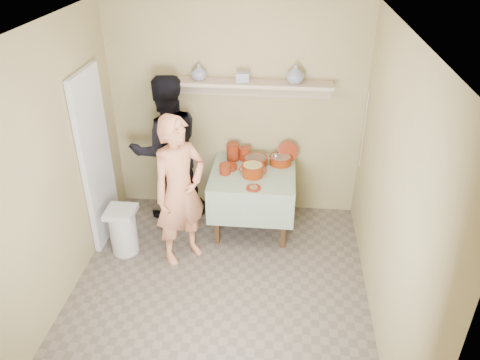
# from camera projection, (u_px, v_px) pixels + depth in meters

# --- Properties ---
(ground) EXTENTS (3.50, 3.50, 0.00)m
(ground) POSITION_uv_depth(u_px,v_px,m) (218.00, 298.00, 4.69)
(ground) COLOR #685D52
(ground) RESTS_ON ground
(tile_panel) EXTENTS (0.06, 0.70, 2.00)m
(tile_panel) POSITION_uv_depth(u_px,v_px,m) (96.00, 160.00, 5.14)
(tile_panel) COLOR silver
(tile_panel) RESTS_ON ground
(plate_stack_a) EXTENTS (0.15, 0.15, 0.21)m
(plate_stack_a) POSITION_uv_depth(u_px,v_px,m) (233.00, 152.00, 5.61)
(plate_stack_a) COLOR maroon
(plate_stack_a) RESTS_ON serving_table
(plate_stack_b) EXTENTS (0.13, 0.13, 0.16)m
(plate_stack_b) POSITION_uv_depth(u_px,v_px,m) (245.00, 154.00, 5.61)
(plate_stack_b) COLOR maroon
(plate_stack_b) RESTS_ON serving_table
(bowl_stack) EXTENTS (0.13, 0.13, 0.13)m
(bowl_stack) POSITION_uv_depth(u_px,v_px,m) (225.00, 169.00, 5.32)
(bowl_stack) COLOR maroon
(bowl_stack) RESTS_ON serving_table
(empty_bowl) EXTENTS (0.18, 0.18, 0.05)m
(empty_bowl) POSITION_uv_depth(u_px,v_px,m) (230.00, 167.00, 5.44)
(empty_bowl) COLOR maroon
(empty_bowl) RESTS_ON serving_table
(propped_lid) EXTENTS (0.25, 0.10, 0.25)m
(propped_lid) POSITION_uv_depth(u_px,v_px,m) (287.00, 152.00, 5.57)
(propped_lid) COLOR maroon
(propped_lid) RESTS_ON serving_table
(vase_right) EXTENTS (0.26, 0.26, 0.21)m
(vase_right) POSITION_uv_depth(u_px,v_px,m) (295.00, 74.00, 5.12)
(vase_right) COLOR navy
(vase_right) RESTS_ON wall_shelf
(vase_left) EXTENTS (0.25, 0.25, 0.18)m
(vase_left) POSITION_uv_depth(u_px,v_px,m) (199.00, 72.00, 5.23)
(vase_left) COLOR navy
(vase_left) RESTS_ON wall_shelf
(ceramic_box) EXTENTS (0.16, 0.12, 0.11)m
(ceramic_box) POSITION_uv_depth(u_px,v_px,m) (242.00, 77.00, 5.18)
(ceramic_box) COLOR navy
(ceramic_box) RESTS_ON wall_shelf
(person_cook) EXTENTS (0.72, 0.72, 1.68)m
(person_cook) POSITION_uv_depth(u_px,v_px,m) (180.00, 192.00, 4.86)
(person_cook) COLOR tan
(person_cook) RESTS_ON ground
(person_helper) EXTENTS (1.10, 1.01, 1.82)m
(person_helper) POSITION_uv_depth(u_px,v_px,m) (167.00, 149.00, 5.57)
(person_helper) COLOR black
(person_helper) RESTS_ON ground
(room_shell) EXTENTS (3.04, 3.54, 2.62)m
(room_shell) POSITION_uv_depth(u_px,v_px,m) (213.00, 155.00, 3.89)
(room_shell) COLOR tan
(room_shell) RESTS_ON ground
(serving_table) EXTENTS (0.97, 0.97, 0.76)m
(serving_table) POSITION_uv_depth(u_px,v_px,m) (253.00, 181.00, 5.45)
(serving_table) COLOR #4C2D16
(serving_table) RESTS_ON ground
(cazuela_meat_a) EXTENTS (0.30, 0.30, 0.10)m
(cazuela_meat_a) POSITION_uv_depth(u_px,v_px,m) (255.00, 160.00, 5.52)
(cazuela_meat_a) COLOR #661D04
(cazuela_meat_a) RESTS_ON serving_table
(cazuela_meat_b) EXTENTS (0.28, 0.28, 0.10)m
(cazuela_meat_b) POSITION_uv_depth(u_px,v_px,m) (281.00, 159.00, 5.54)
(cazuela_meat_b) COLOR #661D04
(cazuela_meat_b) RESTS_ON serving_table
(ladle) EXTENTS (0.08, 0.26, 0.19)m
(ladle) POSITION_uv_depth(u_px,v_px,m) (276.00, 156.00, 5.50)
(ladle) COLOR silver
(ladle) RESTS_ON cazuela_meat_b
(cazuela_rice) EXTENTS (0.33, 0.25, 0.14)m
(cazuela_rice) POSITION_uv_depth(u_px,v_px,m) (253.00, 169.00, 5.27)
(cazuela_rice) COLOR #661D04
(cazuela_rice) RESTS_ON serving_table
(front_plate) EXTENTS (0.16, 0.16, 0.03)m
(front_plate) POSITION_uv_depth(u_px,v_px,m) (253.00, 188.00, 5.06)
(front_plate) COLOR maroon
(front_plate) RESTS_ON serving_table
(wall_shelf) EXTENTS (1.80, 0.25, 0.21)m
(wall_shelf) POSITION_uv_depth(u_px,v_px,m) (252.00, 85.00, 5.26)
(wall_shelf) COLOR #BEA68D
(wall_shelf) RESTS_ON room_shell
(trash_bin) EXTENTS (0.32, 0.32, 0.56)m
(trash_bin) POSITION_uv_depth(u_px,v_px,m) (123.00, 230.00, 5.21)
(trash_bin) COLOR silver
(trash_bin) RESTS_ON ground
(electrical_cord) EXTENTS (0.01, 0.05, 0.90)m
(electrical_cord) POSITION_uv_depth(u_px,v_px,m) (364.00, 130.00, 5.22)
(electrical_cord) COLOR silver
(electrical_cord) RESTS_ON wall_shelf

